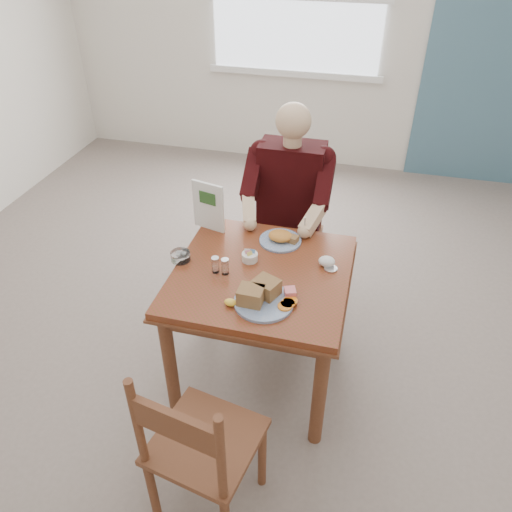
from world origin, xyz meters
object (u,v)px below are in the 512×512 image
(far_plate, at_px, (281,238))
(diner, at_px, (289,197))
(chair_near, at_px, (200,448))
(chair_far, at_px, (289,234))
(table, at_px, (261,288))
(near_plate, at_px, (263,296))

(far_plate, bearing_deg, diner, 95.89)
(chair_near, bearing_deg, chair_far, 88.60)
(chair_near, bearing_deg, far_plate, 85.95)
(chair_far, bearing_deg, chair_near, -91.40)
(table, relative_size, near_plate, 2.77)
(chair_far, bearing_deg, table, -90.00)
(diner, bearing_deg, chair_near, -91.48)
(table, xyz_separation_m, chair_near, (-0.04, -0.88, -0.16))
(chair_near, height_order, near_plate, chair_near)
(near_plate, bearing_deg, chair_near, -98.92)
(chair_far, height_order, far_plate, chair_far)
(table, distance_m, far_plate, 0.33)
(table, bearing_deg, near_plate, -74.92)
(chair_near, bearing_deg, near_plate, 81.08)
(near_plate, bearing_deg, far_plate, 92.10)
(far_plate, bearing_deg, near_plate, -87.90)
(chair_far, relative_size, near_plate, 2.86)
(table, height_order, chair_near, chair_near)
(table, height_order, far_plate, far_plate)
(diner, bearing_deg, chair_far, 90.01)
(near_plate, bearing_deg, table, 105.08)
(chair_near, relative_size, far_plate, 3.23)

